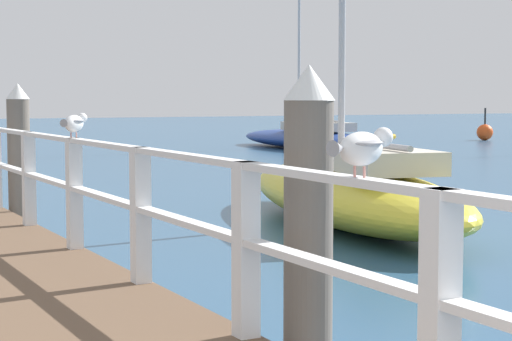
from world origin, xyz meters
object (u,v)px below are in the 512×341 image
at_px(seagull_foreground, 362,147).
at_px(seagull_background, 74,123).
at_px(boat_2, 305,137).
at_px(dock_piling_far, 19,162).
at_px(boat_3, 351,192).
at_px(dock_piling_near, 308,241).
at_px(channel_buoy, 485,132).

relative_size(seagull_foreground, seagull_background, 1.17).
bearing_deg(boat_2, seagull_background, -125.36).
height_order(dock_piling_far, boat_3, boat_3).
distance_m(dock_piling_far, seagull_foreground, 8.09).
bearing_deg(dock_piling_far, boat_3, -9.14).
bearing_deg(dock_piling_near, seagull_foreground, -109.41).
bearing_deg(channel_buoy, boat_2, -171.10).
xyz_separation_m(dock_piling_far, boat_3, (4.54, -0.73, -0.53)).
relative_size(boat_3, channel_buoy, 5.03).
height_order(dock_piling_near, dock_piling_far, same).
xyz_separation_m(seagull_foreground, boat_3, (4.91, 7.33, -1.13)).
distance_m(seagull_background, boat_3, 5.86).
bearing_deg(seagull_foreground, dock_piling_near, 139.53).
xyz_separation_m(seagull_background, channel_buoy, (24.50, 21.65, -1.25)).
height_order(dock_piling_near, seagull_foreground, dock_piling_near).
bearing_deg(channel_buoy, dock_piling_near, -134.06).
height_order(dock_piling_near, seagull_background, dock_piling_near).
bearing_deg(dock_piling_far, seagull_background, -95.75).
relative_size(seagull_background, boat_3, 0.06).
height_order(dock_piling_near, boat_2, boat_2).
bearing_deg(boat_2, seagull_foreground, -120.23).
bearing_deg(seagull_foreground, boat_3, 125.13).
bearing_deg(boat_3, seagull_foreground, -111.39).
xyz_separation_m(dock_piling_near, dock_piling_far, (0.00, 7.00, 0.00)).
bearing_deg(boat_2, boat_3, -118.82).
bearing_deg(channel_buoy, dock_piling_far, -143.38).
bearing_deg(seagull_background, boat_2, 94.46).
bearing_deg(seagull_background, dock_piling_far, 124.53).
xyz_separation_m(dock_piling_far, seagull_foreground, (-0.37, -8.06, 0.60)).
bearing_deg(boat_2, dock_piling_far, -130.34).
relative_size(dock_piling_near, boat_3, 0.29).
xyz_separation_m(dock_piling_far, channel_buoy, (24.13, 17.93, -0.65)).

